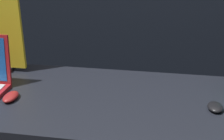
{
  "coord_description": "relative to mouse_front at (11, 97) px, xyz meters",
  "views": [
    {
      "loc": [
        0.22,
        -0.96,
        1.69
      ],
      "look_at": [
        0.0,
        0.35,
        1.12
      ],
      "focal_mm": 50.0,
      "sensor_mm": 36.0,
      "label": 1
    }
  ],
  "objects": [
    {
      "name": "mouse_back",
      "position": [
        0.96,
        0.06,
        -0.0
      ],
      "size": [
        0.07,
        0.09,
        0.03
      ],
      "color": "black",
      "rests_on": "display_counter"
    },
    {
      "name": "mouse_front",
      "position": [
        0.0,
        0.0,
        0.0
      ],
      "size": [
        0.06,
        0.11,
        0.03
      ],
      "color": "maroon",
      "rests_on": "display_counter"
    }
  ]
}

